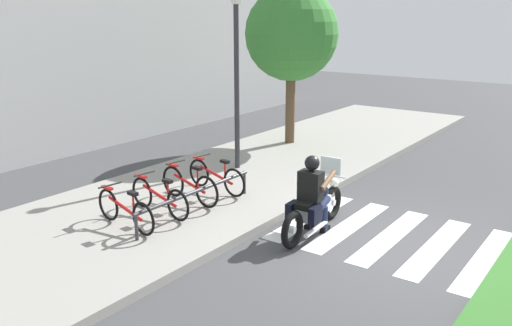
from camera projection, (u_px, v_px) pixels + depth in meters
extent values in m
plane|color=#424244|center=(382.00, 243.00, 9.23)|extent=(48.00, 48.00, 0.00)
cube|color=gray|center=(199.00, 193.00, 11.54)|extent=(24.00, 4.40, 0.15)
cube|color=white|center=(486.00, 259.00, 8.61)|extent=(2.80, 0.40, 0.01)
cube|color=white|center=(436.00, 247.00, 9.06)|extent=(2.80, 0.40, 0.01)
cube|color=white|center=(390.00, 236.00, 9.51)|extent=(2.80, 0.40, 0.01)
cube|color=white|center=(349.00, 226.00, 9.96)|extent=(2.80, 0.40, 0.01)
cube|color=white|center=(311.00, 217.00, 10.41)|extent=(2.80, 0.40, 0.01)
torus|color=black|center=(332.00, 202.00, 10.25)|extent=(0.65, 0.16, 0.65)
cylinder|color=silver|center=(332.00, 202.00, 10.25)|extent=(0.12, 0.11, 0.12)
torus|color=black|center=(292.00, 230.00, 8.96)|extent=(0.65, 0.16, 0.65)
cylinder|color=silver|center=(292.00, 230.00, 8.96)|extent=(0.12, 0.11, 0.12)
cube|color=silver|center=(314.00, 208.00, 9.57)|extent=(0.88, 0.33, 0.28)
ellipsoid|color=black|center=(320.00, 193.00, 9.69)|extent=(0.54, 0.31, 0.22)
cube|color=black|center=(308.00, 203.00, 9.35)|extent=(0.58, 0.31, 0.10)
cube|color=black|center=(292.00, 210.00, 9.35)|extent=(0.33, 0.14, 0.28)
cube|color=black|center=(315.00, 215.00, 9.13)|extent=(0.33, 0.14, 0.28)
cylinder|color=silver|center=(330.00, 175.00, 9.96)|extent=(0.07, 0.62, 0.03)
sphere|color=white|center=(334.00, 183.00, 10.19)|extent=(0.18, 0.18, 0.18)
cube|color=silver|center=(331.00, 166.00, 9.94)|extent=(0.06, 0.40, 0.32)
cylinder|color=silver|center=(316.00, 229.00, 9.34)|extent=(0.78, 0.13, 0.08)
cube|color=black|center=(311.00, 186.00, 9.32)|extent=(0.28, 0.42, 0.52)
sphere|color=black|center=(312.00, 163.00, 9.24)|extent=(0.26, 0.26, 0.26)
cylinder|color=brown|center=(306.00, 176.00, 9.60)|extent=(0.52, 0.12, 0.26)
cylinder|color=brown|center=(328.00, 180.00, 9.38)|extent=(0.52, 0.12, 0.26)
cylinder|color=#1E284C|center=(306.00, 201.00, 9.63)|extent=(0.45, 0.17, 0.24)
cylinder|color=#1E284C|center=(308.00, 216.00, 9.81)|extent=(0.11, 0.11, 0.47)
cube|color=black|center=(309.00, 225.00, 9.89)|extent=(0.25, 0.11, 0.08)
cylinder|color=#1E284C|center=(322.00, 205.00, 9.46)|extent=(0.45, 0.17, 0.24)
cylinder|color=#1E284C|center=(325.00, 219.00, 9.64)|extent=(0.11, 0.11, 0.47)
cube|color=black|center=(325.00, 229.00, 9.73)|extent=(0.25, 0.11, 0.08)
torus|color=black|center=(108.00, 205.00, 9.75)|extent=(0.11, 0.60, 0.59)
torus|color=black|center=(143.00, 219.00, 9.07)|extent=(0.11, 0.60, 0.59)
cylinder|color=red|center=(125.00, 208.00, 9.40)|extent=(0.16, 0.93, 0.25)
cylinder|color=red|center=(133.00, 204.00, 9.19)|extent=(0.04, 0.04, 0.36)
cube|color=black|center=(133.00, 193.00, 9.14)|extent=(0.12, 0.21, 0.06)
cylinder|color=black|center=(110.00, 185.00, 9.57)|extent=(0.48, 0.08, 0.03)
cube|color=red|center=(107.00, 188.00, 9.66)|extent=(0.11, 0.29, 0.04)
torus|color=black|center=(142.00, 193.00, 10.39)|extent=(0.12, 0.60, 0.60)
torus|color=black|center=(178.00, 205.00, 9.71)|extent=(0.12, 0.60, 0.60)
cylinder|color=red|center=(159.00, 196.00, 10.03)|extent=(0.17, 0.95, 0.26)
cylinder|color=red|center=(168.00, 191.00, 9.82)|extent=(0.04, 0.04, 0.37)
cube|color=black|center=(168.00, 181.00, 9.77)|extent=(0.12, 0.21, 0.06)
cylinder|color=black|center=(144.00, 174.00, 10.22)|extent=(0.48, 0.08, 0.03)
cube|color=red|center=(141.00, 176.00, 10.31)|extent=(0.11, 0.29, 0.04)
torus|color=black|center=(173.00, 181.00, 11.01)|extent=(0.12, 0.65, 0.64)
torus|color=black|center=(207.00, 192.00, 10.36)|extent=(0.12, 0.65, 0.64)
cylinder|color=red|center=(189.00, 183.00, 10.67)|extent=(0.16, 0.89, 0.25)
cylinder|color=red|center=(198.00, 178.00, 10.46)|extent=(0.04, 0.04, 0.39)
cube|color=black|center=(197.00, 168.00, 10.41)|extent=(0.12, 0.21, 0.06)
cylinder|color=black|center=(176.00, 162.00, 10.83)|extent=(0.48, 0.08, 0.03)
cube|color=red|center=(172.00, 165.00, 10.92)|extent=(0.11, 0.29, 0.04)
torus|color=black|center=(199.00, 173.00, 11.67)|extent=(0.12, 0.60, 0.60)
torus|color=black|center=(234.00, 183.00, 10.99)|extent=(0.12, 0.60, 0.60)
cylinder|color=red|center=(216.00, 175.00, 11.31)|extent=(0.17, 0.95, 0.26)
cylinder|color=red|center=(225.00, 170.00, 11.10)|extent=(0.04, 0.04, 0.37)
cube|color=black|center=(225.00, 162.00, 11.05)|extent=(0.12, 0.21, 0.06)
cylinder|color=black|center=(202.00, 156.00, 11.50)|extent=(0.48, 0.08, 0.03)
cube|color=red|center=(199.00, 158.00, 11.59)|extent=(0.11, 0.29, 0.04)
cylinder|color=#333338|center=(196.00, 191.00, 10.02)|extent=(3.06, 0.07, 0.07)
cylinder|color=#333338|center=(136.00, 227.00, 8.93)|extent=(0.06, 0.06, 0.45)
cylinder|color=#333338|center=(244.00, 183.00, 11.24)|extent=(0.06, 0.06, 0.45)
cylinder|color=#2D2D33|center=(237.00, 92.00, 12.70)|extent=(0.12, 0.12, 3.97)
cylinder|color=brown|center=(290.00, 108.00, 15.49)|extent=(0.27, 0.27, 2.31)
sphere|color=#387F33|center=(291.00, 34.00, 14.93)|extent=(2.59, 2.59, 2.59)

